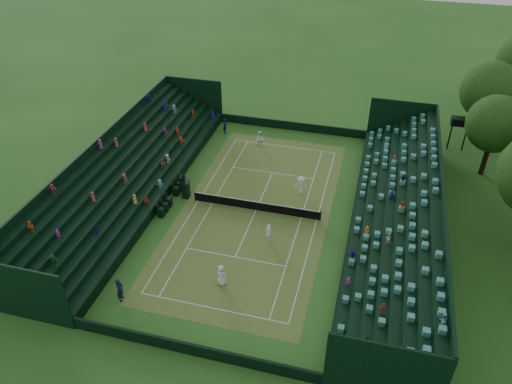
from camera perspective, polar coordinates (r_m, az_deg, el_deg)
ground at (r=44.62m, az=0.00°, el=-2.11°), size 160.00×160.00×0.00m
court_surface at (r=44.62m, az=0.00°, el=-2.10°), size 12.97×26.77×0.01m
perimeter_wall_north at (r=57.53m, az=4.12°, el=7.55°), size 17.17×0.20×1.00m
perimeter_wall_south at (r=33.52m, az=-7.37°, el=-17.39°), size 17.17×0.20×1.00m
perimeter_wall_east at (r=43.36m, az=10.92°, el=-3.28°), size 0.20×31.77×1.00m
perimeter_wall_west at (r=46.82m, az=-10.08°, el=0.03°), size 0.20×31.77×1.00m
north_grandstand at (r=42.87m, az=16.61°, el=-3.00°), size 6.60×32.00×4.90m
south_grandstand at (r=47.99m, az=-14.78°, el=1.79°), size 6.60×32.00×4.90m
tennis_net at (r=44.30m, az=0.00°, el=-1.56°), size 11.67×0.10×1.06m
scoreboard_tower at (r=56.37m, az=22.37°, el=7.30°), size 2.00×1.00×3.70m
umpire_chair at (r=46.09m, az=-8.09°, el=0.51°), size 0.81×0.81×2.54m
courtside_chairs at (r=46.24m, az=-9.56°, el=-0.46°), size 0.57×5.54×1.23m
player_near_west at (r=37.23m, az=-3.99°, el=-9.46°), size 1.00×0.82×1.76m
player_near_east at (r=40.87m, az=1.43°, el=-4.66°), size 0.73×0.70×1.68m
player_far_west at (r=53.76m, az=0.48°, el=6.05°), size 1.05×0.91×1.83m
player_far_east at (r=46.53m, az=5.16°, el=0.81°), size 1.20×0.77×1.76m
line_judge_north at (r=56.53m, az=-3.56°, el=7.53°), size 0.56×0.74×1.83m
line_judge_south at (r=37.24m, az=-15.29°, el=-10.73°), size 0.62×0.81×1.97m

